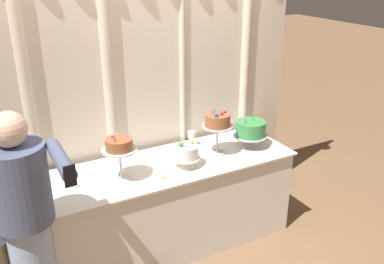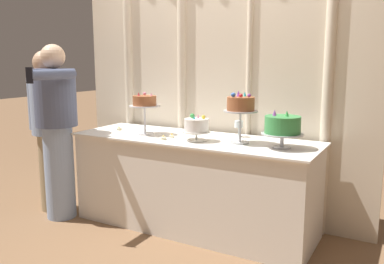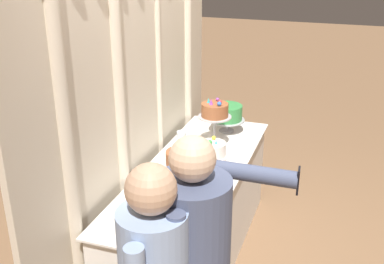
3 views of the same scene
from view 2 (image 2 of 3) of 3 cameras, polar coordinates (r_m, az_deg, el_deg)
name	(u,v)px [view 2 (image 2 of 3)]	position (r m, az deg, el deg)	size (l,w,h in m)	color
ground_plane	(188,231)	(3.60, -0.62, -13.64)	(24.00, 24.00, 0.00)	#846042
draped_curtain	(214,43)	(3.77, 3.14, 12.26)	(2.90, 0.18, 2.89)	beige
cake_table	(193,183)	(3.55, 0.17, -7.14)	(2.12, 0.71, 0.80)	white
cake_display_leftmost	(145,104)	(3.59, -6.64, 3.97)	(0.27, 0.27, 0.37)	silver
cake_display_midleft	(196,126)	(3.29, 0.62, 0.80)	(0.23, 0.23, 0.22)	silver
cake_display_midright	(241,106)	(3.20, 6.82, 3.60)	(0.27, 0.27, 0.41)	#B2B2B7
cake_display_rightmost	(283,126)	(3.09, 12.54, 0.82)	(0.31, 0.31, 0.28)	#B2B2B7
wine_glass	(239,125)	(3.49, 6.55, 1.02)	(0.07, 0.07, 0.14)	silver
tealight_far_left	(119,129)	(3.87, -10.16, 0.41)	(0.05, 0.05, 0.04)	beige
tealight_near_left	(163,138)	(3.36, -4.01, -0.90)	(0.05, 0.05, 0.04)	beige
tealight_near_right	(172,136)	(3.46, -2.84, -0.60)	(0.04, 0.04, 0.04)	beige
guest_man_pink_jacket	(49,124)	(4.11, -19.41, 1.05)	(0.48, 0.32, 1.54)	#9E8966
guest_man_dark_suit	(56,126)	(3.87, -18.42, 0.81)	(0.53, 0.64, 1.58)	#93ADD6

